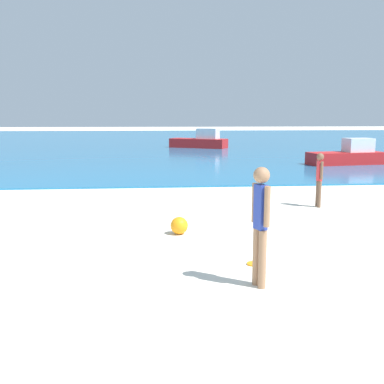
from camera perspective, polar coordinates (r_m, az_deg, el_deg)
name	(u,v)px	position (r m, az deg, el deg)	size (l,w,h in m)	color
water	(159,140)	(45.14, -4.36, 6.69)	(160.00, 60.00, 0.06)	#1E6B9E
person_standing	(260,220)	(6.36, 8.86, -3.57)	(0.23, 0.39, 1.76)	#936B4C
frisbee	(254,264)	(7.55, 8.01, -9.20)	(0.24, 0.24, 0.03)	orange
person_distant	(319,177)	(12.41, 16.17, 1.93)	(0.20, 0.34, 1.48)	brown
boat_near	(348,155)	(23.59, 19.58, 4.51)	(3.97, 1.80, 1.30)	red
boat_far	(200,141)	(33.90, 1.10, 6.62)	(4.50, 3.29, 1.48)	red
beach_ball	(179,226)	(9.29, -1.67, -4.37)	(0.37, 0.37, 0.37)	orange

